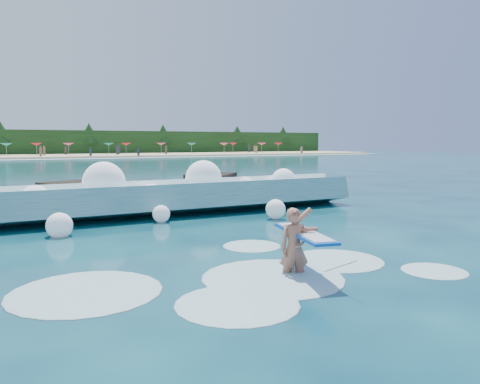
# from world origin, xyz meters

# --- Properties ---
(ground) EXTENTS (200.00, 200.00, 0.00)m
(ground) POSITION_xyz_m (0.00, 0.00, 0.00)
(ground) COLOR #072638
(ground) RESTS_ON ground
(beach) EXTENTS (140.00, 20.00, 0.40)m
(beach) POSITION_xyz_m (0.00, 78.00, 0.20)
(beach) COLOR tan
(beach) RESTS_ON ground
(wet_band) EXTENTS (140.00, 5.00, 0.08)m
(wet_band) POSITION_xyz_m (0.00, 67.00, 0.04)
(wet_band) COLOR silver
(wet_band) RESTS_ON ground
(treeline) EXTENTS (140.00, 4.00, 5.00)m
(treeline) POSITION_xyz_m (0.00, 88.00, 2.50)
(treeline) COLOR black
(treeline) RESTS_ON ground
(breaking_wave) EXTENTS (18.53, 2.86, 1.60)m
(breaking_wave) POSITION_xyz_m (-0.79, 6.47, 0.56)
(breaking_wave) COLOR teal
(breaking_wave) RESTS_ON ground
(rock_cluster) EXTENTS (8.72, 3.54, 1.55)m
(rock_cluster) POSITION_xyz_m (0.46, 8.07, 0.49)
(rock_cluster) COLOR black
(rock_cluster) RESTS_ON ground
(surfer_with_board) EXTENTS (1.18, 2.89, 1.69)m
(surfer_with_board) POSITION_xyz_m (0.20, -2.86, 0.62)
(surfer_with_board) COLOR #A9674F
(surfer_with_board) RESTS_ON ground
(wave_spray) EXTENTS (14.76, 4.65, 2.09)m
(wave_spray) POSITION_xyz_m (-1.35, 6.39, 1.03)
(wave_spray) COLOR white
(wave_spray) RESTS_ON ground
(surf_foam) EXTENTS (8.90, 5.60, 0.15)m
(surf_foam) POSITION_xyz_m (-1.11, -2.52, 0.00)
(surf_foam) COLOR silver
(surf_foam) RESTS_ON ground
(beach_umbrellas) EXTENTS (111.08, 6.03, 0.50)m
(beach_umbrellas) POSITION_xyz_m (0.21, 80.94, 2.25)
(beach_umbrellas) COLOR red
(beach_umbrellas) RESTS_ON ground
(beachgoers) EXTENTS (108.17, 12.43, 1.94)m
(beachgoers) POSITION_xyz_m (6.48, 73.96, 1.10)
(beachgoers) COLOR #3F332D
(beachgoers) RESTS_ON ground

